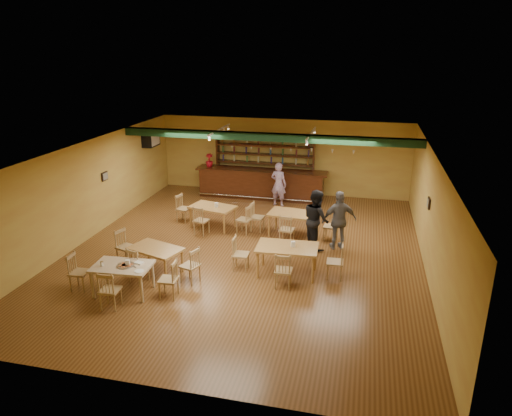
% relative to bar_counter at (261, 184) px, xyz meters
% --- Properties ---
extents(floor, '(12.00, 12.00, 0.00)m').
position_rel_bar_counter_xyz_m(floor, '(0.68, -5.15, -0.56)').
color(floor, brown).
rests_on(floor, ground).
extents(ceiling_beam, '(10.00, 0.30, 0.25)m').
position_rel_bar_counter_xyz_m(ceiling_beam, '(0.68, -2.35, 2.31)').
color(ceiling_beam, black).
rests_on(ceiling_beam, ceiling).
extents(track_rail_left, '(0.05, 2.50, 0.05)m').
position_rel_bar_counter_xyz_m(track_rail_left, '(-1.12, -1.75, 2.38)').
color(track_rail_left, silver).
rests_on(track_rail_left, ceiling).
extents(track_rail_right, '(0.05, 2.50, 0.05)m').
position_rel_bar_counter_xyz_m(track_rail_right, '(2.08, -1.75, 2.38)').
color(track_rail_right, silver).
rests_on(track_rail_right, ceiling).
extents(ac_unit, '(0.34, 0.70, 0.48)m').
position_rel_bar_counter_xyz_m(ac_unit, '(-4.12, -0.95, 1.79)').
color(ac_unit, silver).
rests_on(ac_unit, wall_left).
extents(picture_left, '(0.04, 0.34, 0.28)m').
position_rel_bar_counter_xyz_m(picture_left, '(-4.29, -4.15, 1.14)').
color(picture_left, black).
rests_on(picture_left, wall_left).
extents(picture_right, '(0.04, 0.34, 0.28)m').
position_rel_bar_counter_xyz_m(picture_right, '(5.65, -4.65, 1.14)').
color(picture_right, black).
rests_on(picture_right, wall_right).
extents(bar_counter, '(5.15, 0.85, 1.13)m').
position_rel_bar_counter_xyz_m(bar_counter, '(0.00, 0.00, 0.00)').
color(bar_counter, '#38190B').
rests_on(bar_counter, ground).
extents(back_bar_hutch, '(3.98, 0.40, 2.28)m').
position_rel_bar_counter_xyz_m(back_bar_hutch, '(0.00, 0.63, 0.57)').
color(back_bar_hutch, '#38190B').
rests_on(back_bar_hutch, ground).
extents(poinsettia, '(0.38, 0.38, 0.53)m').
position_rel_bar_counter_xyz_m(poinsettia, '(-2.12, 0.00, 0.83)').
color(poinsettia, '#B2101D').
rests_on(poinsettia, bar_counter).
extents(dining_table_a, '(1.61, 1.19, 0.72)m').
position_rel_bar_counter_xyz_m(dining_table_a, '(-0.86, -3.50, -0.20)').
color(dining_table_a, '#A6783A').
rests_on(dining_table_a, ground).
extents(dining_table_b, '(1.59, 1.06, 0.75)m').
position_rel_bar_counter_xyz_m(dining_table_b, '(1.83, -3.61, -0.19)').
color(dining_table_b, '#A6783A').
rests_on(dining_table_b, ground).
extents(dining_table_c, '(1.56, 1.20, 0.68)m').
position_rel_bar_counter_xyz_m(dining_table_c, '(-1.29, -6.96, -0.22)').
color(dining_table_c, '#A6783A').
rests_on(dining_table_c, ground).
extents(dining_table_d, '(1.62, 1.01, 0.79)m').
position_rel_bar_counter_xyz_m(dining_table_d, '(2.10, -6.31, -0.17)').
color(dining_table_d, '#A6783A').
rests_on(dining_table_d, ground).
extents(near_table, '(1.43, 0.97, 0.74)m').
position_rel_bar_counter_xyz_m(near_table, '(-1.59, -8.21, -0.20)').
color(near_table, tan).
rests_on(near_table, ground).
extents(pizza_tray, '(0.42, 0.42, 0.01)m').
position_rel_bar_counter_xyz_m(pizza_tray, '(-1.49, -8.21, 0.18)').
color(pizza_tray, silver).
rests_on(pizza_tray, near_table).
extents(parmesan_shaker, '(0.08, 0.08, 0.11)m').
position_rel_bar_counter_xyz_m(parmesan_shaker, '(-2.03, -8.36, 0.23)').
color(parmesan_shaker, '#EAE5C6').
rests_on(parmesan_shaker, near_table).
extents(napkin_stack, '(0.23, 0.19, 0.03)m').
position_rel_bar_counter_xyz_m(napkin_stack, '(-1.24, -8.01, 0.19)').
color(napkin_stack, white).
rests_on(napkin_stack, near_table).
extents(pizza_server, '(0.31, 0.26, 0.00)m').
position_rel_bar_counter_xyz_m(pizza_server, '(-1.34, -8.16, 0.19)').
color(pizza_server, silver).
rests_on(pizza_server, pizza_tray).
extents(side_plate, '(0.23, 0.23, 0.01)m').
position_rel_bar_counter_xyz_m(side_plate, '(-1.04, -8.40, 0.18)').
color(side_plate, white).
rests_on(side_plate, near_table).
extents(patron_bar, '(0.68, 0.53, 1.66)m').
position_rel_bar_counter_xyz_m(patron_bar, '(0.84, -0.83, 0.27)').
color(patron_bar, '#814BA2').
rests_on(patron_bar, ground).
extents(patron_right_a, '(1.03, 1.10, 1.79)m').
position_rel_bar_counter_xyz_m(patron_right_a, '(2.63, -4.41, 0.33)').
color(patron_right_a, black).
rests_on(patron_right_a, ground).
extents(patron_right_b, '(1.12, 0.78, 1.76)m').
position_rel_bar_counter_xyz_m(patron_right_b, '(3.30, -4.31, 0.32)').
color(patron_right_b, slate).
rests_on(patron_right_b, ground).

